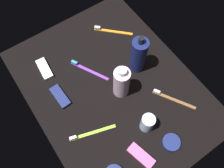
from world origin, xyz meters
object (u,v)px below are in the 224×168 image
object	(u,v)px
toothbrush_orange	(111,31)
snack_bar_navy	(60,96)
lotion_bottle	(139,55)
snack_bar_pink	(141,156)
toothbrush_purple	(87,69)
toothbrush_brown	(171,98)
bodywash_bottle	(122,82)
cream_tin_right	(171,143)
snack_bar_white	(44,69)
deodorant_stick	(147,123)
toothbrush_lime	(90,133)

from	to	relation	value
toothbrush_orange	snack_bar_navy	xyz separation A→B (cm)	(-15.81, 35.69, 0.14)
lotion_bottle	snack_bar_pink	xyz separation A→B (cm)	(-31.09, 21.49, -8.07)
toothbrush_purple	snack_bar_navy	bearing A→B (deg)	105.76
toothbrush_orange	snack_bar_pink	bearing A→B (deg)	156.51
lotion_bottle	toothbrush_brown	bearing A→B (deg)	-173.40
bodywash_bottle	toothbrush_orange	bearing A→B (deg)	-26.76
cream_tin_right	snack_bar_pink	bearing A→B (deg)	78.01
snack_bar_navy	snack_bar_white	size ratio (longest dim) A/B	1.00
deodorant_stick	snack_bar_pink	size ratio (longest dim) A/B	0.82
snack_bar_pink	cream_tin_right	xyz separation A→B (cm)	(-2.53, -11.91, 0.35)
bodywash_bottle	cream_tin_right	distance (cm)	28.94
deodorant_stick	toothbrush_purple	size ratio (longest dim) A/B	0.52
deodorant_stick	toothbrush_purple	world-z (taller)	deodorant_stick
snack_bar_white	toothbrush_brown	bearing A→B (deg)	-134.10
toothbrush_brown	cream_tin_right	xyz separation A→B (cm)	(-13.50, 11.91, 0.49)
lotion_bottle	snack_bar_white	size ratio (longest dim) A/B	1.93
lotion_bottle	snack_bar_pink	distance (cm)	38.65
toothbrush_lime	snack_bar_pink	bearing A→B (deg)	-148.16
cream_tin_right	bodywash_bottle	bearing A→B (deg)	5.55
bodywash_bottle	toothbrush_brown	bearing A→B (deg)	-134.85
lotion_bottle	snack_bar_white	bearing A→B (deg)	57.97
toothbrush_lime	toothbrush_orange	xyz separation A→B (cm)	(35.37, -33.83, 0.00)
toothbrush_brown	snack_bar_pink	world-z (taller)	toothbrush_brown
toothbrush_brown	cream_tin_right	bearing A→B (deg)	138.58
deodorant_stick	toothbrush_brown	distance (cm)	16.14
toothbrush_lime	toothbrush_orange	distance (cm)	48.94
lotion_bottle	toothbrush_purple	size ratio (longest dim) A/B	1.22
bodywash_bottle	toothbrush_purple	world-z (taller)	bodywash_bottle
toothbrush_orange	toothbrush_brown	bearing A→B (deg)	-178.84
snack_bar_white	snack_bar_navy	bearing A→B (deg)	-178.03
lotion_bottle	toothbrush_brown	size ratio (longest dim) A/B	1.26
deodorant_stick	toothbrush_orange	distance (cm)	47.51
toothbrush_brown	snack_bar_pink	xyz separation A→B (cm)	(-10.97, 23.82, 0.14)
snack_bar_navy	snack_bar_pink	size ratio (longest dim) A/B	1.00
toothbrush_purple	snack_bar_pink	bearing A→B (deg)	175.83
toothbrush_brown	snack_bar_pink	size ratio (longest dim) A/B	1.54
toothbrush_lime	toothbrush_brown	distance (cm)	35.29
lotion_bottle	deodorant_stick	distance (cm)	27.11
toothbrush_lime	toothbrush_orange	world-z (taller)	same
toothbrush_purple	snack_bar_pink	world-z (taller)	toothbrush_purple
lotion_bottle	deodorant_stick	size ratio (longest dim) A/B	2.36
lotion_bottle	cream_tin_right	xyz separation A→B (cm)	(-33.62, 9.58, -7.72)
deodorant_stick	toothbrush_lime	distance (cm)	21.90
snack_bar_pink	snack_bar_white	xyz separation A→B (cm)	(52.03, 11.98, 0.00)
deodorant_stick	snack_bar_pink	xyz separation A→B (cm)	(-7.78, 8.42, -3.51)
lotion_bottle	toothbrush_brown	distance (cm)	21.86
toothbrush_brown	snack_bar_white	xyz separation A→B (cm)	(41.07, 35.80, 0.14)
lotion_bottle	toothbrush_orange	size ratio (longest dim) A/B	1.46
toothbrush_lime	toothbrush_purple	distance (cm)	27.74
toothbrush_brown	deodorant_stick	bearing A→B (deg)	101.68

